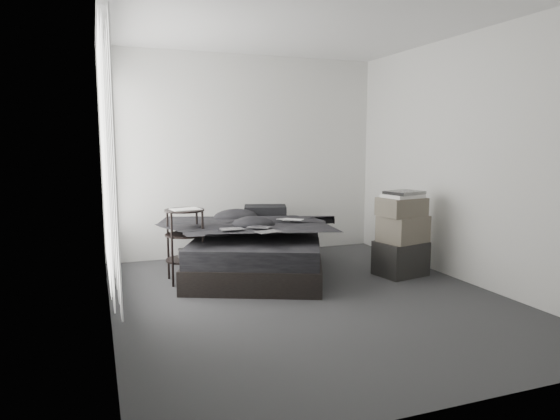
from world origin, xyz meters
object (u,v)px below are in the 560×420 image
object	(u,v)px
bed	(259,263)
side_stand	(185,246)
laptop	(289,215)
box_lower	(401,258)

from	to	relation	value
bed	side_stand	xyz separation A→B (m)	(-0.83, -0.02, 0.26)
bed	laptop	world-z (taller)	laptop
side_stand	box_lower	size ratio (longest dim) A/B	1.49
laptop	bed	bearing A→B (deg)	-154.50
bed	side_stand	bearing A→B (deg)	-154.79
laptop	side_stand	bearing A→B (deg)	-141.96
side_stand	bed	bearing A→B (deg)	1.60
bed	box_lower	size ratio (longest dim) A/B	3.57
box_lower	laptop	bearing A→B (deg)	156.24
bed	side_stand	world-z (taller)	side_stand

